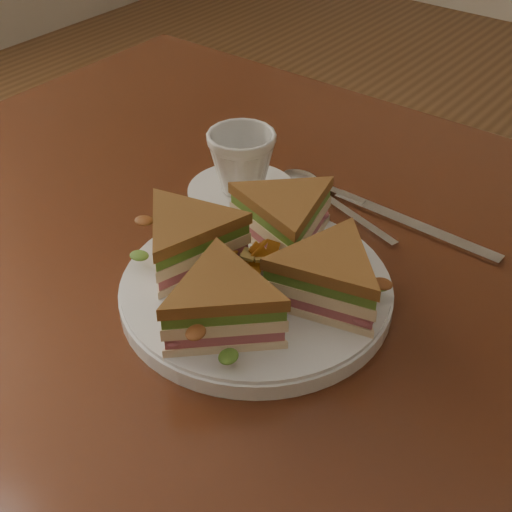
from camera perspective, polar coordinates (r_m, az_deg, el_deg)
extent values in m
cube|color=#38180C|center=(0.71, 5.60, -3.57)|extent=(1.20, 0.80, 0.04)
cylinder|color=#33190F|center=(1.42, -6.05, 0.91)|extent=(0.06, 0.06, 0.71)
cylinder|color=white|center=(0.68, 0.00, -2.81)|extent=(0.26, 0.26, 0.02)
cube|color=silver|center=(0.80, 7.81, 3.07)|extent=(0.13, 0.05, 0.00)
ellipsoid|color=silver|center=(0.85, 3.56, 6.19)|extent=(0.05, 0.03, 0.01)
cube|color=silver|center=(0.79, 12.55, 2.36)|extent=(0.20, 0.02, 0.00)
cube|color=silver|center=(0.83, 7.15, 4.69)|extent=(0.05, 0.01, 0.00)
cylinder|color=white|center=(0.82, -1.12, 5.07)|extent=(0.13, 0.13, 0.01)
imported|color=white|center=(0.80, -1.16, 7.54)|extent=(0.09, 0.09, 0.07)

